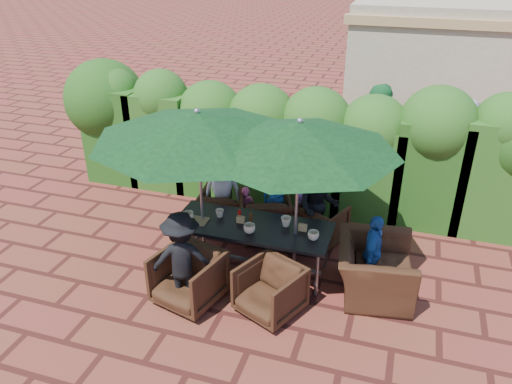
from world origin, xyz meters
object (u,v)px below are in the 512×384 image
(chair_far_right, at_px, (321,222))
(umbrella_left, at_px, (197,126))
(umbrella_right, at_px, (299,136))
(dining_table, at_px, (252,229))
(chair_near_right, at_px, (270,288))
(chair_near_left, at_px, (188,276))
(chair_far_mid, at_px, (265,213))
(chair_far_left, at_px, (223,207))
(chair_end_right, at_px, (375,261))

(chair_far_right, bearing_deg, umbrella_left, 57.60)
(umbrella_left, bearing_deg, umbrella_right, 1.42)
(dining_table, bearing_deg, chair_near_right, -58.77)
(chair_near_left, bearing_deg, chair_far_mid, 90.04)
(chair_far_left, relative_size, chair_end_right, 0.65)
(umbrella_left, distance_m, chair_near_right, 2.38)
(chair_far_right, height_order, chair_near_left, chair_near_left)
(chair_far_mid, xyz_separation_m, chair_end_right, (1.88, -0.97, 0.09))
(chair_far_left, xyz_separation_m, chair_near_right, (1.38, -1.89, 0.00))
(chair_far_right, bearing_deg, chair_end_right, 153.74)
(umbrella_right, relative_size, chair_near_left, 3.20)
(chair_end_right, bearing_deg, chair_far_left, 60.12)
(chair_end_right, bearing_deg, chair_far_mid, 54.41)
(chair_far_right, relative_size, chair_near_right, 0.94)
(umbrella_left, distance_m, chair_far_mid, 2.16)
(chair_far_mid, distance_m, chair_near_right, 1.92)
(umbrella_left, xyz_separation_m, umbrella_right, (1.40, 0.03, -0.00))
(umbrella_right, bearing_deg, chair_far_left, 145.16)
(chair_near_left, relative_size, chair_near_right, 1.09)
(umbrella_right, relative_size, chair_end_right, 2.27)
(umbrella_right, height_order, chair_near_left, umbrella_right)
(chair_far_mid, height_order, chair_end_right, chair_end_right)
(umbrella_left, xyz_separation_m, chair_far_left, (-0.10, 1.08, -1.83))
(umbrella_right, relative_size, chair_far_left, 3.49)
(dining_table, distance_m, chair_near_right, 1.07)
(umbrella_left, relative_size, umbrella_right, 1.10)
(chair_far_left, xyz_separation_m, chair_end_right, (2.64, -1.04, 0.13))
(dining_table, height_order, chair_near_left, chair_near_left)
(chair_far_mid, bearing_deg, chair_far_left, -26.42)
(dining_table, relative_size, chair_far_mid, 2.72)
(chair_far_mid, bearing_deg, umbrella_left, 35.68)
(chair_far_left, xyz_separation_m, chair_far_right, (1.67, 0.05, -0.02))
(umbrella_right, bearing_deg, chair_far_right, 80.89)
(chair_far_left, bearing_deg, chair_near_left, 90.72)
(chair_far_mid, height_order, chair_near_right, chair_far_mid)
(chair_near_left, bearing_deg, chair_far_right, 69.94)
(umbrella_right, bearing_deg, chair_end_right, 0.00)
(dining_table, relative_size, chair_end_right, 1.96)
(umbrella_left, distance_m, chair_near_left, 2.03)
(dining_table, xyz_separation_m, chair_far_mid, (-0.08, 0.94, -0.25))
(dining_table, relative_size, umbrella_right, 0.87)
(dining_table, xyz_separation_m, chair_near_left, (-0.58, -1.00, -0.26))
(umbrella_left, bearing_deg, dining_table, 5.32)
(umbrella_left, height_order, chair_far_mid, umbrella_left)
(chair_far_mid, distance_m, chair_far_right, 0.93)
(chair_far_mid, relative_size, chair_near_right, 1.11)
(dining_table, xyz_separation_m, umbrella_left, (-0.75, -0.07, 1.54))
(chair_near_left, bearing_deg, umbrella_right, 52.33)
(umbrella_right, relative_size, chair_far_mid, 3.15)
(umbrella_right, distance_m, chair_far_right, 2.16)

